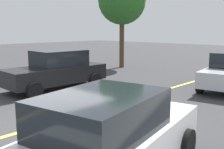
% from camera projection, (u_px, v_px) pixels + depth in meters
% --- Properties ---
extents(ground_plane, '(80.00, 80.00, 0.00)m').
position_uv_depth(ground_plane, '(55.00, 122.00, 7.62)').
color(ground_plane, '#38383A').
extents(lane_marking_centre, '(28.00, 0.16, 0.01)m').
position_uv_depth(lane_marking_centre, '(124.00, 102.00, 9.75)').
color(lane_marking_centre, '#E0D14C').
extents(car_black_near_curb, '(4.47, 2.09, 1.69)m').
position_uv_depth(car_black_near_curb, '(56.00, 70.00, 11.75)').
color(car_black_near_curb, black).
rests_on(car_black_near_curb, ground_plane).
extents(car_white_behind_van, '(4.60, 2.55, 1.58)m').
position_uv_depth(car_white_behind_van, '(107.00, 138.00, 4.52)').
color(car_white_behind_van, white).
rests_on(car_white_behind_van, ground_plane).
extents(tree_left_verge, '(3.17, 3.17, 6.05)m').
position_uv_depth(tree_left_verge, '(122.00, 1.00, 17.89)').
color(tree_left_verge, '#513823').
rests_on(tree_left_verge, ground_plane).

